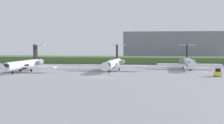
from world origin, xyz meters
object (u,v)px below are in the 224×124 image
Objects in this scene: baggage_tug at (218,73)px; safety_cone_front_marker at (100,75)px; safety_cone_mid_marker at (110,75)px; regional_jet_third at (113,63)px; regional_jet_fourth at (189,62)px; regional_jet_second at (23,64)px.

safety_cone_front_marker is at bearing -174.30° from baggage_tug.
baggage_tug reaches higher than safety_cone_mid_marker.
baggage_tug is 5.82× the size of safety_cone_front_marker.
safety_cone_front_marker is at bearing -92.71° from regional_jet_third.
safety_cone_mid_marker is at bearing -128.25° from regional_jet_fourth.
regional_jet_second reaches higher than safety_cone_mid_marker.
regional_jet_third reaches higher than safety_cone_front_marker.
baggage_tug is 33.24m from safety_cone_front_marker.
regional_jet_second is 1.00× the size of regional_jet_fourth.
regional_jet_third reaches higher than baggage_tug.
regional_jet_fourth is at bearing 21.00° from regional_jet_second.
regional_jet_fourth is at bearing 47.71° from safety_cone_front_marker.
regional_jet_fourth is 9.69× the size of baggage_tug.
baggage_tug reaches higher than safety_cone_front_marker.
regional_jet_third is 56.36× the size of safety_cone_mid_marker.
regional_jet_third is 9.69× the size of baggage_tug.
safety_cone_front_marker is (-0.88, -18.60, -2.26)m from regional_jet_third.
safety_cone_mid_marker is at bearing -172.39° from baggage_tug.
regional_jet_second and regional_jet_fourth have the same top height.
safety_cone_mid_marker is (30.27, -9.70, -2.26)m from regional_jet_second.
safety_cone_front_marker is (-27.16, -29.86, -2.26)m from regional_jet_fourth.
regional_jet_fourth is 56.36× the size of safety_cone_mid_marker.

